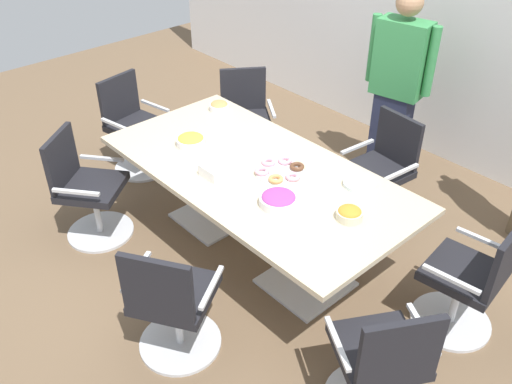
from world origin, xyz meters
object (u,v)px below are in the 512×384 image
at_px(snack_bowl_chips_yellow, 191,140).
at_px(snack_bowl_cookies, 219,106).
at_px(office_chair_2, 134,130).
at_px(snack_bowl_candy_mix, 279,199).
at_px(office_chair_1, 245,124).
at_px(office_chair_4, 172,306).
at_px(snack_bowl_chips_orange, 350,213).
at_px(office_chair_5, 381,365).
at_px(donut_platter, 280,170).
at_px(office_chair_3, 87,192).
at_px(person_standing_0, 397,86).
at_px(office_chair_0, 381,175).
at_px(office_chair_6, 470,283).
at_px(plate_stack, 359,184).
at_px(conference_table, 256,184).
at_px(napkin_pile, 216,170).

xyz_separation_m(snack_bowl_chips_yellow, snack_bowl_cookies, (-0.32, 0.55, -0.00)).
distance_m(office_chair_2, snack_bowl_chips_yellow, 1.16).
bearing_deg(snack_bowl_candy_mix, office_chair_1, 145.76).
xyz_separation_m(office_chair_4, snack_bowl_chips_orange, (0.43, 1.11, 0.38)).
xyz_separation_m(office_chair_5, snack_bowl_cookies, (-2.47, 0.89, 0.38)).
relative_size(office_chair_4, donut_platter, 2.47).
bearing_deg(office_chair_1, snack_bowl_chips_orange, 101.90).
xyz_separation_m(office_chair_3, person_standing_0, (1.06, 2.53, 0.51)).
height_order(office_chair_0, donut_platter, office_chair_0).
height_order(office_chair_6, snack_bowl_chips_orange, office_chair_6).
bearing_deg(office_chair_1, office_chair_0, 133.67).
relative_size(office_chair_2, office_chair_6, 1.00).
bearing_deg(snack_bowl_chips_orange, office_chair_6, 31.41).
bearing_deg(office_chair_6, office_chair_5, 173.48).
distance_m(donut_platter, plate_stack, 0.57).
xyz_separation_m(snack_bowl_cookies, plate_stack, (1.57, -0.02, -0.02)).
height_order(office_chair_4, person_standing_0, person_standing_0).
relative_size(office_chair_2, person_standing_0, 0.52).
relative_size(office_chair_0, office_chair_2, 1.00).
height_order(conference_table, donut_platter, donut_platter).
relative_size(office_chair_5, person_standing_0, 0.52).
relative_size(office_chair_0, office_chair_5, 1.00).
bearing_deg(person_standing_0, donut_platter, 84.57).
distance_m(conference_table, snack_bowl_cookies, 1.04).
bearing_deg(office_chair_2, snack_bowl_candy_mix, 75.10).
distance_m(office_chair_0, snack_bowl_candy_mix, 1.32).
bearing_deg(plate_stack, office_chair_4, -98.81).
bearing_deg(office_chair_2, napkin_pile, 70.58).
bearing_deg(office_chair_4, person_standing_0, 66.69).
xyz_separation_m(office_chair_4, napkin_pile, (-0.54, 0.80, 0.39)).
bearing_deg(snack_bowl_candy_mix, donut_platter, 134.22).
xyz_separation_m(office_chair_3, snack_bowl_candy_mix, (1.48, 0.68, 0.39)).
height_order(office_chair_6, snack_bowl_cookies, office_chair_6).
bearing_deg(office_chair_2, snack_bowl_cookies, 108.93).
relative_size(office_chair_3, office_chair_4, 1.00).
bearing_deg(plate_stack, office_chair_2, -169.93).
distance_m(snack_bowl_candy_mix, snack_bowl_chips_orange, 0.47).
distance_m(snack_bowl_candy_mix, snack_bowl_cookies, 1.48).
relative_size(snack_bowl_candy_mix, snack_bowl_cookies, 1.50).
relative_size(office_chair_0, snack_bowl_candy_mix, 3.52).
relative_size(conference_table, office_chair_3, 2.64).
bearing_deg(office_chair_1, plate_stack, 109.82).
xyz_separation_m(office_chair_3, snack_bowl_chips_orange, (1.90, 0.91, 0.38)).
height_order(office_chair_0, office_chair_4, same).
height_order(conference_table, office_chair_1, office_chair_1).
distance_m(office_chair_6, napkin_pile, 1.86).
height_order(office_chair_2, person_standing_0, person_standing_0).
relative_size(office_chair_3, napkin_pile, 5.03).
xyz_separation_m(office_chair_1, office_chair_2, (-0.62, -0.87, 0.00)).
xyz_separation_m(office_chair_1, person_standing_0, (1.09, 0.82, 0.51)).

